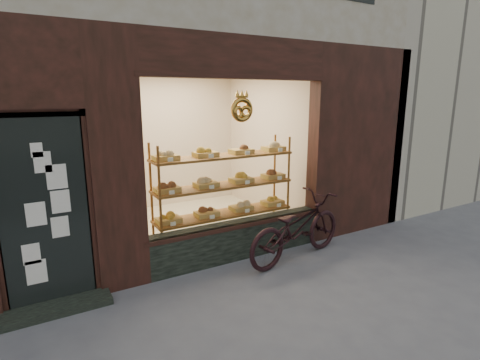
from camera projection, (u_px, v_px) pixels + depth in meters
ground at (309, 349)px, 3.53m from camera, size 90.00×90.00×0.00m
neighbor_right at (435, 25)px, 11.86m from camera, size 12.00×7.00×9.00m
display_shelf at (224, 194)px, 5.70m from camera, size 2.20×0.45×1.70m
bicycle at (297, 228)px, 5.38m from camera, size 1.89×0.94×0.95m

